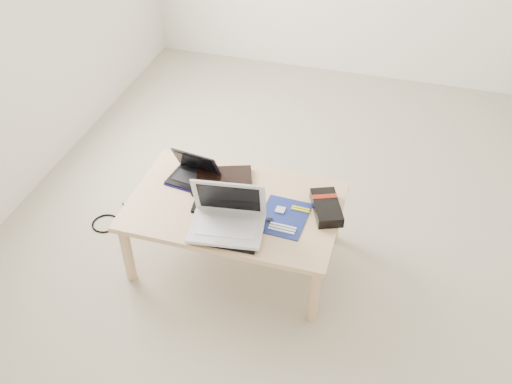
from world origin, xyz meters
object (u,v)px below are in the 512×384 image
(white_laptop, at_px, (227,218))
(netbook, at_px, (194,174))
(gpu_box, at_px, (326,207))
(coffee_table, at_px, (235,211))

(white_laptop, bearing_deg, netbook, 133.14)
(netbook, xyz_separation_m, gpu_box, (0.74, -0.06, -0.01))
(netbook, relative_size, gpu_box, 0.99)
(netbook, bearing_deg, coffee_table, -26.27)
(coffee_table, height_order, white_laptop, white_laptop)
(gpu_box, bearing_deg, white_laptop, -149.70)
(gpu_box, bearing_deg, coffee_table, -170.83)
(coffee_table, bearing_deg, white_laptop, -82.03)
(coffee_table, bearing_deg, gpu_box, 9.17)
(netbook, height_order, white_laptop, white_laptop)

